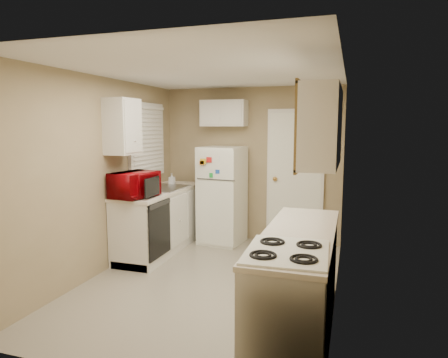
% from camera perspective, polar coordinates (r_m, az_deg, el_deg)
% --- Properties ---
extents(floor, '(3.80, 3.80, 0.00)m').
position_cam_1_polar(floor, '(4.82, -1.88, -14.47)').
color(floor, '#ACA491').
rests_on(floor, ground).
extents(ceiling, '(3.80, 3.80, 0.00)m').
position_cam_1_polar(ceiling, '(4.50, -2.02, 15.14)').
color(ceiling, white).
rests_on(ceiling, floor).
extents(wall_left, '(3.80, 3.80, 0.00)m').
position_cam_1_polar(wall_left, '(5.15, -16.79, 0.48)').
color(wall_left, '#9E8A66').
rests_on(wall_left, floor).
extents(wall_right, '(3.80, 3.80, 0.00)m').
position_cam_1_polar(wall_right, '(4.24, 16.14, -0.96)').
color(wall_right, '#9E8A66').
rests_on(wall_right, floor).
extents(wall_back, '(2.80, 2.80, 0.00)m').
position_cam_1_polar(wall_back, '(6.31, 3.90, 2.06)').
color(wall_back, '#9E8A66').
rests_on(wall_back, floor).
extents(wall_front, '(2.80, 2.80, 0.00)m').
position_cam_1_polar(wall_front, '(2.82, -15.18, -5.20)').
color(wall_front, '#9E8A66').
rests_on(wall_front, floor).
extents(left_counter, '(0.60, 1.80, 0.90)m').
position_cam_1_polar(left_counter, '(5.89, -9.08, -5.83)').
color(left_counter, silver).
rests_on(left_counter, floor).
extents(dishwasher, '(0.03, 0.58, 0.72)m').
position_cam_1_polar(dishwasher, '(5.23, -9.23, -7.10)').
color(dishwasher, black).
rests_on(dishwasher, floor).
extents(sink, '(0.54, 0.74, 0.16)m').
position_cam_1_polar(sink, '(5.94, -8.51, -1.67)').
color(sink, gray).
rests_on(sink, left_counter).
extents(microwave, '(0.64, 0.43, 0.39)m').
position_cam_1_polar(microwave, '(5.21, -12.65, -0.96)').
color(microwave, '#810208').
rests_on(microwave, left_counter).
extents(soap_bottle, '(0.08, 0.08, 0.17)m').
position_cam_1_polar(soap_bottle, '(6.27, -7.47, 0.13)').
color(soap_bottle, beige).
rests_on(soap_bottle, left_counter).
extents(window_blinds, '(0.10, 0.98, 1.08)m').
position_cam_1_polar(window_blinds, '(5.99, -10.90, 5.48)').
color(window_blinds, silver).
rests_on(window_blinds, wall_left).
extents(upper_cabinet_left, '(0.30, 0.45, 0.70)m').
position_cam_1_polar(upper_cabinet_left, '(5.21, -14.29, 7.28)').
color(upper_cabinet_left, silver).
rests_on(upper_cabinet_left, wall_left).
extents(refrigerator, '(0.68, 0.67, 1.49)m').
position_cam_1_polar(refrigerator, '(6.15, -0.26, -2.33)').
color(refrigerator, white).
rests_on(refrigerator, floor).
extents(cabinet_over_fridge, '(0.70, 0.30, 0.40)m').
position_cam_1_polar(cabinet_over_fridge, '(6.25, 0.02, 9.37)').
color(cabinet_over_fridge, silver).
rests_on(cabinet_over_fridge, wall_back).
extents(interior_door, '(0.86, 0.06, 2.08)m').
position_cam_1_polar(interior_door, '(6.16, 10.12, 0.14)').
color(interior_door, white).
rests_on(interior_door, floor).
extents(right_counter, '(0.60, 2.00, 0.90)m').
position_cam_1_polar(right_counter, '(3.68, 10.47, -14.20)').
color(right_counter, silver).
rests_on(right_counter, floor).
extents(stove, '(0.61, 0.74, 0.87)m').
position_cam_1_polar(stove, '(3.15, 8.79, -18.39)').
color(stove, white).
rests_on(stove, floor).
extents(upper_cabinet_right, '(0.30, 1.20, 0.70)m').
position_cam_1_polar(upper_cabinet_right, '(3.71, 13.90, 7.22)').
color(upper_cabinet_right, silver).
rests_on(upper_cabinet_right, wall_right).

